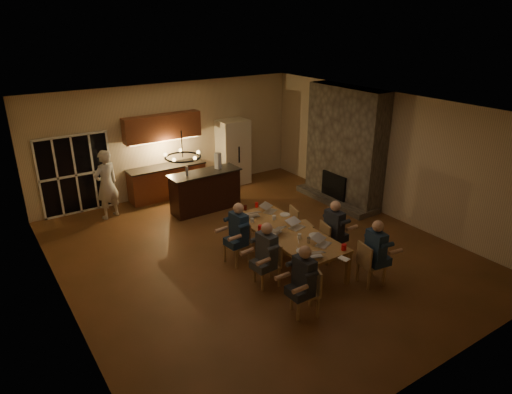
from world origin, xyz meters
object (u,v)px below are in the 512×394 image
(chair_right_far, at_px, (301,224))
(mug_back, at_px, (252,220))
(laptop_d, at_px, (297,223))
(can_cola, at_px, (245,208))
(person_right_mid, at_px, (334,231))
(plate_near, at_px, (315,236))
(mug_front, at_px, (299,236))
(bar_blender, at_px, (218,161))
(person_left_near, at_px, (304,282))
(redcup_far, at_px, (257,205))
(laptop_b, at_px, (323,240))
(refrigerator, at_px, (233,152))
(bar_bottle, at_px, (187,171))
(chair_right_mid, at_px, (333,241))
(laptop_f, at_px, (270,207))
(redcup_near, at_px, (344,247))
(chair_right_near, at_px, (372,263))
(person_left_far, at_px, (239,234))
(chair_left_mid, at_px, (267,264))
(can_silver, at_px, (309,240))
(mug_mid, at_px, (274,218))
(redcup_mid, at_px, (260,228))
(chair_left_near, at_px, (305,292))
(standing_person, at_px, (107,184))
(chandelier, at_px, (183,157))
(laptop_c, at_px, (274,228))
(laptop_e, at_px, (252,211))
(person_left_mid, at_px, (267,256))
(dining_table, at_px, (287,247))
(bar_island, at_px, (205,191))
(person_right_near, at_px, (375,253))
(chair_left_far, at_px, (237,244))
(laptop_a, at_px, (313,250))
(plate_far, at_px, (285,215))
(plate_left, at_px, (303,251))

(chair_right_far, xyz_separation_m, mug_back, (-1.25, 0.18, 0.36))
(laptop_d, height_order, can_cola, laptop_d)
(laptop_d, bearing_deg, mug_back, 119.09)
(person_right_mid, bearing_deg, plate_near, 92.37)
(mug_front, distance_m, bar_blender, 3.99)
(person_left_near, height_order, redcup_far, person_left_near)
(laptop_b, distance_m, bar_blender, 4.44)
(refrigerator, bearing_deg, bar_bottle, -147.76)
(chair_right_mid, xyz_separation_m, laptop_f, (-0.61, 1.46, 0.42))
(laptop_b, xyz_separation_m, redcup_near, (0.19, -0.38, -0.05))
(chair_right_near, distance_m, chair_right_mid, 1.12)
(person_left_far, height_order, can_cola, person_left_far)
(chair_left_mid, distance_m, can_silver, 0.96)
(person_left_far, bearing_deg, mug_mid, 88.22)
(person_left_far, height_order, laptop_f, person_left_far)
(redcup_far, height_order, can_silver, same)
(chair_right_mid, xyz_separation_m, mug_front, (-0.89, 0.04, 0.36))
(redcup_mid, bearing_deg, chair_left_near, -100.68)
(laptop_f, xyz_separation_m, redcup_near, (0.11, -2.28, -0.05))
(standing_person, xyz_separation_m, chandelier, (0.14, -4.48, 1.84))
(redcup_mid, bearing_deg, chair_right_far, 10.25)
(laptop_c, distance_m, laptop_e, 1.00)
(person_left_mid, height_order, redcup_mid, person_left_mid)
(refrigerator, height_order, mug_front, refrigerator)
(dining_table, bearing_deg, person_left_mid, -149.27)
(chair_right_near, height_order, bar_bottle, bar_bottle)
(bar_island, bearing_deg, chair_right_far, -72.49)
(person_left_near, distance_m, can_silver, 1.34)
(laptop_b, height_order, mug_mid, laptop_b)
(chair_left_mid, bearing_deg, mug_mid, 146.94)
(refrigerator, xyz_separation_m, laptop_e, (-1.83, -3.83, -0.14))
(chair_left_near, bearing_deg, chair_right_near, 110.07)
(chair_right_near, relative_size, bar_bottle, 3.71)
(person_right_near, bearing_deg, bar_blender, 14.88)
(bar_island, height_order, chair_right_far, bar_island)
(chair_left_far, bearing_deg, redcup_mid, 48.10)
(chair_left_near, xyz_separation_m, laptop_b, (1.03, 0.72, 0.42))
(chair_right_far, bearing_deg, person_left_near, 154.97)
(person_right_mid, relative_size, laptop_f, 4.31)
(chair_left_near, height_order, laptop_a, laptop_a)
(laptop_b, distance_m, laptop_d, 0.89)
(redcup_mid, xyz_separation_m, can_cola, (0.31, 1.07, 0.00))
(chandelier, distance_m, laptop_b, 3.23)
(person_right_near, height_order, redcup_near, person_right_near)
(mug_back, bearing_deg, plate_far, -5.54)
(bar_island, distance_m, plate_left, 4.35)
(mug_back, bearing_deg, person_left_mid, -112.02)
(dining_table, height_order, redcup_far, redcup_far)
(bar_island, bearing_deg, chair_left_near, -98.92)
(person_right_near, height_order, mug_mid, person_right_near)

